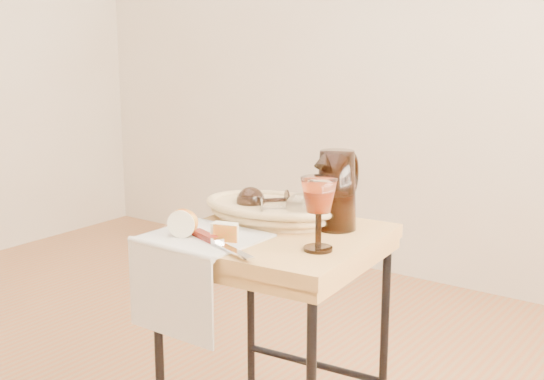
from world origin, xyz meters
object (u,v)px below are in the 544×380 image
Objects in this scene: tea_towel at (204,237)px; wine_goblet at (319,214)px; apple_half at (184,222)px; pitcher at (336,190)px; table_knife at (219,242)px; goblet_lying_b at (283,208)px; bread_basket at (272,212)px; goblet_lying_a at (266,200)px; side_table at (276,347)px.

tea_towel is 1.53× the size of wine_goblet.
apple_half is at bearing -162.05° from wine_goblet.
table_knife is (-0.14, -0.32, -0.09)m from pitcher.
bread_basket is at bearing 118.19° from goblet_lying_b.
apple_half is (-0.09, -0.26, 0.01)m from bread_basket.
tea_towel is 0.10m from table_knife.
pitcher is at bearing 6.74° from bread_basket.
goblet_lying_b is at bearing 66.65° from tea_towel.
goblet_lying_b is at bearing 145.72° from wine_goblet.
wine_goblet reaches higher than goblet_lying_b.
pitcher is 0.41m from apple_half.
apple_half is at bearing -167.12° from table_knife.
goblet_lying_a reaches higher than apple_half.
pitcher reaches higher than goblet_lying_b.
wine_goblet is (0.28, -0.17, 0.04)m from goblet_lying_a.
goblet_lying_a reaches higher than side_table.
apple_half reaches higher than tea_towel.
goblet_lying_a is (-0.11, 0.11, 0.38)m from side_table.
tea_towel is 0.32m from wine_goblet.
wine_goblet reaches higher than goblet_lying_a.
side_table is 0.38m from goblet_lying_b.
bread_basket is 1.42× the size of pitcher.
apple_half is at bearing -141.98° from pitcher.
table_knife reaches higher than side_table.
pitcher is 3.25× the size of apple_half.
table_knife is (-0.01, -0.26, -0.04)m from goblet_lying_b.
goblet_lying_b is 0.24m from wine_goblet.
apple_half is (-0.17, -0.18, 0.37)m from side_table.
goblet_lying_b is at bearing 108.46° from goblet_lying_a.
table_knife is at bearing 56.21° from goblet_lying_a.
wine_goblet is (0.17, -0.07, 0.42)m from side_table.
goblet_lying_a is at bearing 123.98° from table_knife.
side_table is at bearing 158.99° from wine_goblet.
goblet_lying_a is 0.31m from table_knife.
goblet_lying_a reaches higher than goblet_lying_b.
tea_towel is at bearing -129.43° from side_table.
side_table is at bearing 51.38° from tea_towel.
goblet_lying_b is at bearing 107.60° from table_knife.
tea_towel is 2.13× the size of goblet_lying_a.
bread_basket is 4.59× the size of apple_half.
pitcher reaches higher than table_knife.
goblet_lying_b is at bearing 110.29° from side_table.
pitcher reaches higher than wine_goblet.
side_table is 2.31× the size of tea_towel.
table_knife is (0.09, -0.04, 0.01)m from tea_towel.
goblet_lying_a is at bearing 88.01° from tea_towel.
goblet_lying_a is 0.09m from goblet_lying_b.
table_knife is (-0.21, -0.13, -0.08)m from wine_goblet.
goblet_lying_b is at bearing -165.06° from pitcher.
bread_basket is at bearing 118.53° from table_knife.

